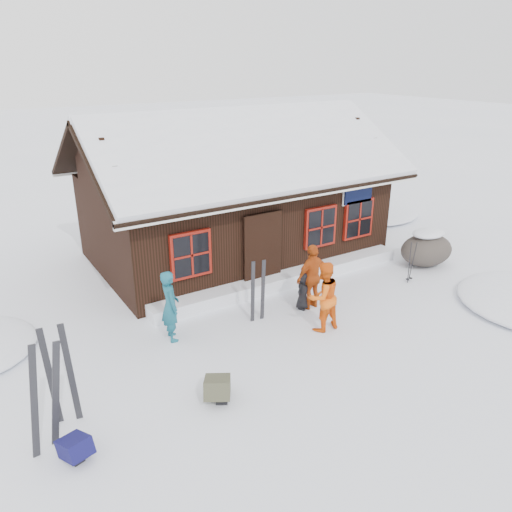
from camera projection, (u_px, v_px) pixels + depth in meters
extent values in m
plane|color=white|center=(288.00, 337.00, 10.87)|extent=(120.00, 120.00, 0.00)
cube|color=black|center=(233.00, 215.00, 15.09)|extent=(8.00, 5.00, 2.50)
cube|color=black|center=(259.00, 152.00, 13.15)|extent=(8.90, 3.14, 1.88)
cube|color=black|center=(208.00, 138.00, 15.47)|extent=(8.90, 3.14, 1.88)
cube|color=white|center=(259.00, 147.00, 13.10)|extent=(8.72, 3.07, 1.86)
cube|color=white|center=(208.00, 134.00, 15.42)|extent=(8.72, 3.07, 1.86)
cube|color=white|center=(231.00, 113.00, 13.99)|extent=(8.81, 0.22, 0.14)
cube|color=silver|center=(291.00, 197.00, 12.31)|extent=(8.90, 0.10, 0.20)
cube|color=black|center=(262.00, 252.00, 12.87)|extent=(1.00, 0.10, 2.00)
cube|color=black|center=(358.00, 192.00, 14.01)|extent=(1.00, 0.06, 0.60)
cube|color=maroon|center=(191.00, 255.00, 11.75)|extent=(1.04, 0.10, 1.14)
cube|color=black|center=(192.00, 255.00, 11.72)|extent=(0.90, 0.04, 1.00)
cube|color=maroon|center=(320.00, 227.00, 13.68)|extent=(1.04, 0.10, 1.14)
cube|color=black|center=(321.00, 227.00, 13.64)|extent=(0.90, 0.04, 1.00)
cube|color=maroon|center=(358.00, 219.00, 14.37)|extent=(1.04, 0.10, 1.14)
cube|color=black|center=(359.00, 219.00, 14.34)|extent=(0.90, 0.04, 1.00)
cube|color=white|center=(285.00, 279.00, 13.32)|extent=(7.60, 0.60, 0.35)
ellipsoid|color=white|center=(365.00, 213.00, 19.55)|extent=(4.00, 4.00, 0.48)
imported|color=#155567|center=(170.00, 306.00, 10.53)|extent=(0.45, 0.62, 1.58)
imported|color=orange|center=(323.00, 297.00, 10.91)|extent=(0.78, 0.61, 1.61)
imported|color=#B54612|center=(312.00, 277.00, 11.89)|extent=(0.97, 0.46, 1.62)
imported|color=black|center=(303.00, 291.00, 11.96)|extent=(0.53, 0.43, 0.93)
ellipsoid|color=#473F39|center=(426.00, 250.00, 14.54)|extent=(1.66, 1.24, 0.91)
ellipsoid|color=white|center=(428.00, 237.00, 14.40)|extent=(1.04, 0.75, 0.23)
cube|color=black|center=(34.00, 403.00, 7.40)|extent=(0.34, 0.18, 1.89)
cube|color=black|center=(56.00, 395.00, 7.57)|extent=(0.36, 0.14, 1.89)
cube|color=black|center=(51.00, 378.00, 8.00)|extent=(0.18, 0.07, 1.86)
cube|color=black|center=(71.00, 374.00, 8.10)|extent=(0.17, 0.09, 1.86)
cube|color=black|center=(253.00, 293.00, 11.29)|extent=(0.13, 0.05, 1.53)
cube|color=black|center=(263.00, 291.00, 11.38)|extent=(0.12, 0.06, 1.53)
cylinder|color=black|center=(409.00, 263.00, 13.35)|extent=(0.08, 0.10, 1.17)
cylinder|color=black|center=(413.00, 262.00, 13.42)|extent=(0.08, 0.10, 1.17)
cube|color=#111045|center=(76.00, 451.00, 7.53)|extent=(0.51, 0.60, 0.28)
cube|color=#434330|center=(217.00, 391.00, 8.84)|extent=(0.70, 0.75, 0.33)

